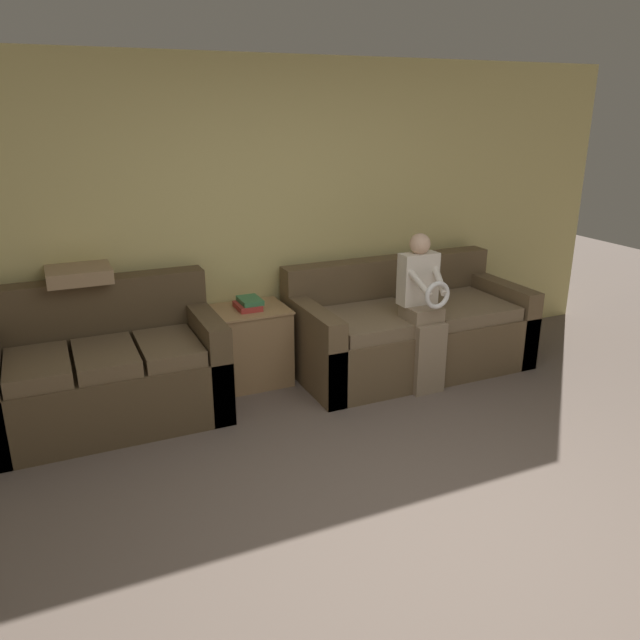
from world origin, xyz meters
TOP-DOWN VIEW (x-y plane):
  - ground_plane at (0.00, 0.00)m, footprint 14.00×14.00m
  - wall_back at (0.00, 2.76)m, footprint 6.93×0.06m
  - couch_main at (1.10, 2.22)m, footprint 2.00×0.97m
  - couch_side at (-1.39, 2.28)m, footprint 1.61×0.88m
  - child_left_seated at (0.97, 1.82)m, footprint 0.31×0.37m
  - side_shelf at (-0.24, 2.47)m, footprint 0.59×0.49m
  - book_stack at (-0.25, 2.47)m, footprint 0.19×0.25m
  - throw_pillow at (-1.47, 2.58)m, footprint 0.44×0.44m

SIDE VIEW (x-z plane):
  - ground_plane at x=0.00m, z-range 0.00..0.00m
  - side_shelf at x=-0.24m, z-range 0.01..0.65m
  - couch_main at x=1.10m, z-range -0.12..0.78m
  - couch_side at x=-1.39m, z-range -0.14..0.85m
  - book_stack at x=-0.25m, z-range 0.64..0.72m
  - child_left_seated at x=0.97m, z-range 0.06..1.30m
  - throw_pillow at x=-1.47m, z-range 0.98..1.08m
  - wall_back at x=0.00m, z-range 0.00..2.55m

